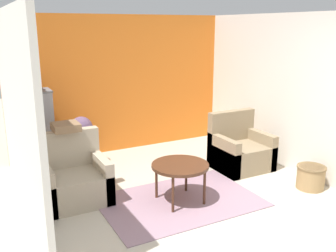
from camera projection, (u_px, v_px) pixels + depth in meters
name	position (u px, v px, depth m)	size (l,w,h in m)	color
ground_plane	(242.00, 237.00, 4.12)	(20.00, 20.00, 0.00)	beige
wall_back_accent	(123.00, 84.00, 6.79)	(4.06, 0.06, 2.45)	orange
wall_left	(17.00, 117.00, 4.37)	(0.06, 3.47, 2.45)	silver
wall_right	(275.00, 90.00, 6.18)	(0.06, 3.47, 2.45)	silver
area_rug	(180.00, 201.00, 4.95)	(2.05, 1.38, 0.01)	gray
coffee_table	(180.00, 167.00, 4.83)	(0.74, 0.74, 0.53)	#472819
armchair_left	(74.00, 180.00, 4.91)	(0.85, 0.74, 0.90)	tan
armchair_right	(240.00, 151.00, 6.06)	(0.85, 0.74, 0.90)	#8E7A5B
birdcage	(41.00, 135.00, 5.76)	(0.56, 0.56, 1.32)	slate
parrot	(36.00, 83.00, 5.55)	(0.11, 0.20, 0.24)	#D14C2D
potted_plant	(81.00, 133.00, 6.10)	(0.41, 0.37, 0.83)	#66605B
wicker_basket	(311.00, 177.00, 5.31)	(0.40, 0.40, 0.33)	#A37F51
throw_pillow	(66.00, 127.00, 4.96)	(0.34, 0.34, 0.10)	#846647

